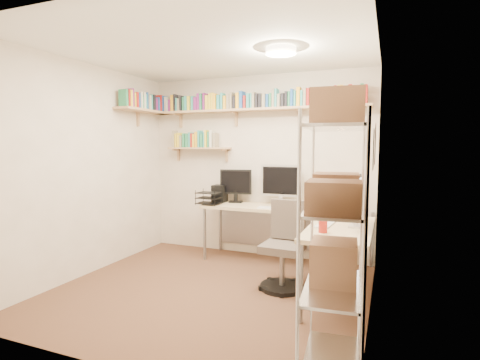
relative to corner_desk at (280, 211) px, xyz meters
name	(u,v)px	position (x,y,z in m)	size (l,w,h in m)	color
ground	(210,291)	(-0.49, -0.97, -0.73)	(3.20, 3.20, 0.00)	#4D3521
room_shell	(209,144)	(-0.48, -0.97, 0.82)	(3.24, 3.04, 2.52)	beige
wall_shelves	(224,110)	(-0.90, 0.33, 1.29)	(3.12, 1.09, 0.80)	tan
corner_desk	(280,211)	(0.00, 0.00, 0.00)	(2.28, 1.93, 1.29)	beige
office_chair	(284,252)	(0.21, -0.58, -0.34)	(0.49, 0.50, 0.94)	black
wire_rack	(335,201)	(0.93, -2.03, 0.45)	(0.43, 0.78, 1.88)	silver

